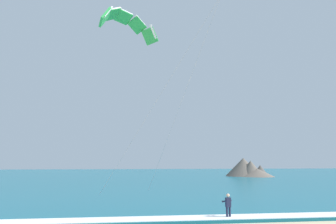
% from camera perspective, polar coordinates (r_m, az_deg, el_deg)
% --- Properties ---
extents(sea, '(200.00, 120.00, 0.20)m').
position_cam_1_polar(sea, '(80.19, -2.97, -11.23)').
color(sea, '#146075').
rests_on(sea, ground).
extents(surf_foam, '(200.00, 1.83, 0.04)m').
position_cam_1_polar(surf_foam, '(22.14, 10.30, -17.83)').
color(surf_foam, white).
rests_on(surf_foam, sea).
extents(surfboard, '(0.69, 1.46, 0.09)m').
position_cam_1_polar(surfboard, '(22.21, 10.68, -18.29)').
color(surfboard, white).
rests_on(surfboard, ground).
extents(kitesurfer, '(0.58, 0.58, 1.69)m').
position_cam_1_polar(kitesurfer, '(22.09, 10.59, -15.95)').
color(kitesurfer, '#191E38').
rests_on(kitesurfer, ground).
extents(kite_primary, '(9.24, 9.37, 16.35)m').
position_cam_1_polar(kite_primary, '(31.05, -7.29, 15.48)').
color(kite_primary, green).
extents(headland_right, '(10.74, 11.74, 4.42)m').
position_cam_1_polar(headland_right, '(78.60, 14.15, -9.77)').
color(headland_right, '#665B51').
rests_on(headland_right, ground).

